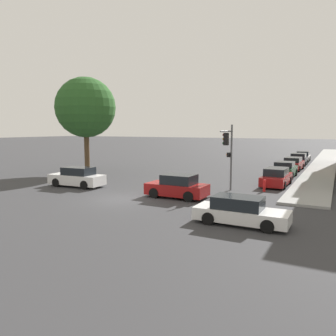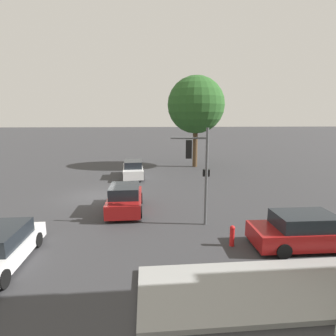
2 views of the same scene
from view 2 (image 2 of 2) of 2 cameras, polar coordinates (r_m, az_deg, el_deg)
ground_plane at (r=19.24m, az=-15.25°, el=-5.90°), size 300.00×300.00×0.00m
street_tree at (r=29.46m, az=6.10°, el=13.47°), size 6.20×6.20×9.94m
traffic_signal at (r=13.10m, az=6.52°, el=1.18°), size 0.50×1.99×4.95m
crossing_car_1 at (r=24.45m, az=-7.63°, el=-0.30°), size 4.64×2.07×1.58m
crossing_car_2 at (r=15.69m, az=-9.35°, el=-6.63°), size 4.11×2.01×1.58m
parked_car_0 at (r=12.81m, az=27.91°, el=-12.07°), size 1.99×4.75×1.48m
fire_hydrant at (r=11.86m, az=13.78°, el=-13.99°), size 0.22×0.22×0.92m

